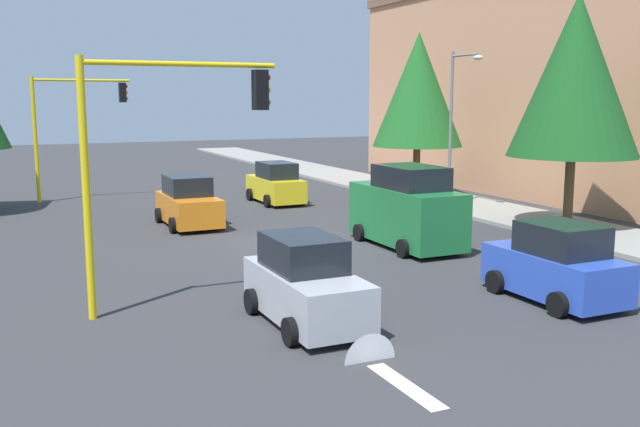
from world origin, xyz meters
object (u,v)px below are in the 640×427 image
object	(u,v)px
tree_roadside_mid	(418,90)
car_orange	(188,203)
car_silver	(305,284)
traffic_signal_near_right	(163,134)
delivery_van_green	(407,209)
street_lamp_curbside	(456,113)
traffic_signal_far_right	(73,114)
car_blue	(556,266)
car_yellow	(276,184)
tree_roadside_near	(575,76)

from	to	relation	value
tree_roadside_mid	car_orange	xyz separation A→B (m)	(3.12, -12.49, -4.48)
car_silver	traffic_signal_near_right	bearing A→B (deg)	-132.29
delivery_van_green	car_silver	bearing A→B (deg)	-46.02
tree_roadside_mid	car_orange	size ratio (longest dim) A/B	2.03
traffic_signal_near_right	street_lamp_curbside	world-z (taller)	street_lamp_curbside
traffic_signal_far_right	traffic_signal_near_right	bearing A→B (deg)	0.03
car_blue	traffic_signal_near_right	bearing A→B (deg)	-110.09
traffic_signal_far_right	car_yellow	distance (m)	10.39
car_orange	car_yellow	xyz separation A→B (m)	(-4.33, 5.34, -0.00)
traffic_signal_far_right	car_orange	xyz separation A→B (m)	(9.12, 3.25, -3.32)
traffic_signal_near_right	car_silver	size ratio (longest dim) A/B	1.53
car_orange	car_yellow	size ratio (longest dim) A/B	1.01
tree_roadside_near	car_yellow	distance (m)	14.43
traffic_signal_near_right	car_silver	bearing A→B (deg)	47.71
street_lamp_curbside	car_yellow	bearing A→B (deg)	-131.38
street_lamp_curbside	delivery_van_green	bearing A→B (deg)	-46.15
traffic_signal_far_right	car_blue	bearing A→B (deg)	21.00
tree_roadside_mid	car_orange	distance (m)	13.63
traffic_signal_near_right	car_orange	distance (m)	11.81
street_lamp_curbside	traffic_signal_near_right	bearing A→B (deg)	-57.24
car_orange	car_blue	bearing A→B (deg)	21.87
street_lamp_curbside	car_blue	distance (m)	14.62
delivery_van_green	car_yellow	distance (m)	11.33
street_lamp_curbside	tree_roadside_mid	bearing A→B (deg)	169.67
car_silver	car_blue	world-z (taller)	same
traffic_signal_far_right	tree_roadside_near	world-z (taller)	tree_roadside_near
tree_roadside_mid	car_blue	distance (m)	19.09
car_silver	car_blue	xyz separation A→B (m)	(0.94, 6.37, -0.00)
car_blue	car_orange	bearing A→B (deg)	-158.13
tree_roadside_mid	delivery_van_green	bearing A→B (deg)	-33.76
traffic_signal_near_right	street_lamp_curbside	size ratio (longest dim) A/B	0.85
street_lamp_curbside	tree_roadside_mid	size ratio (longest dim) A/B	0.85
tree_roadside_mid	car_yellow	xyz separation A→B (m)	(-1.20, -7.15, -4.48)
street_lamp_curbside	car_yellow	size ratio (longest dim) A/B	1.75
street_lamp_curbside	car_blue	bearing A→B (deg)	-25.05
traffic_signal_near_right	tree_roadside_mid	size ratio (longest dim) A/B	0.72
delivery_van_green	car_yellow	world-z (taller)	delivery_van_green
tree_roadside_near	car_orange	world-z (taller)	tree_roadside_near
street_lamp_curbside	car_silver	bearing A→B (deg)	-46.08
traffic_signal_far_right	car_yellow	bearing A→B (deg)	60.84
street_lamp_curbside	tree_roadside_near	size ratio (longest dim) A/B	0.79
tree_roadside_near	car_orange	distance (m)	15.50
car_orange	street_lamp_curbside	bearing A→B (deg)	83.82
traffic_signal_far_right	tree_roadside_mid	size ratio (longest dim) A/B	0.73
street_lamp_curbside	tree_roadside_mid	xyz separation A→B (m)	(-4.39, 0.80, 1.03)
traffic_signal_far_right	tree_roadside_near	size ratio (longest dim) A/B	0.68
street_lamp_curbside	tree_roadside_mid	distance (m)	4.58
car_silver	street_lamp_curbside	bearing A→B (deg)	133.92
street_lamp_curbside	delivery_van_green	size ratio (longest dim) A/B	1.46
delivery_van_green	tree_roadside_near	bearing A→B (deg)	90.93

